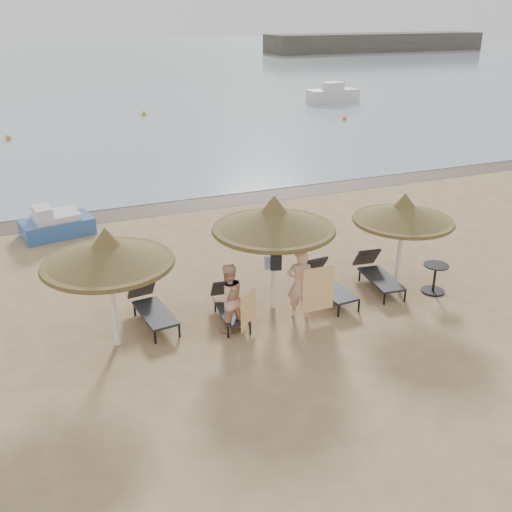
{
  "coord_description": "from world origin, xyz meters",
  "views": [
    {
      "loc": [
        -5.33,
        -10.51,
        6.76
      ],
      "look_at": [
        -0.49,
        1.2,
        1.28
      ],
      "focal_mm": 40.0,
      "sensor_mm": 36.0,
      "label": 1
    }
  ],
  "objects_px": {
    "side_table": "(434,279)",
    "pedal_boat": "(56,224)",
    "lounger_near_left": "(229,304)",
    "palapa_center": "(274,220)",
    "lounger_near_right": "(326,282)",
    "palapa_left": "(107,253)",
    "palapa_right": "(404,213)",
    "lounger_far_right": "(377,273)",
    "person_left": "(228,293)",
    "lounger_far_left": "(151,306)",
    "person_right": "(300,279)"
  },
  "relations": [
    {
      "from": "side_table",
      "to": "pedal_boat",
      "type": "distance_m",
      "value": 11.84
    },
    {
      "from": "lounger_near_left",
      "to": "side_table",
      "type": "bearing_deg",
      "value": -2.76
    },
    {
      "from": "palapa_center",
      "to": "side_table",
      "type": "distance_m",
      "value": 4.71
    },
    {
      "from": "lounger_near_right",
      "to": "side_table",
      "type": "height_order",
      "value": "lounger_near_right"
    },
    {
      "from": "palapa_left",
      "to": "palapa_center",
      "type": "distance_m",
      "value": 3.86
    },
    {
      "from": "palapa_right",
      "to": "lounger_far_right",
      "type": "height_order",
      "value": "palapa_right"
    },
    {
      "from": "lounger_far_right",
      "to": "pedal_boat",
      "type": "bearing_deg",
      "value": 143.24
    },
    {
      "from": "palapa_right",
      "to": "person_left",
      "type": "bearing_deg",
      "value": -174.48
    },
    {
      "from": "lounger_near_left",
      "to": "pedal_boat",
      "type": "xyz_separation_m",
      "value": [
        -3.34,
        7.25,
        0.04
      ]
    },
    {
      "from": "lounger_near_left",
      "to": "side_table",
      "type": "relative_size",
      "value": 2.26
    },
    {
      "from": "palapa_center",
      "to": "pedal_boat",
      "type": "xyz_separation_m",
      "value": [
        -4.5,
        7.21,
        -1.92
      ]
    },
    {
      "from": "person_left",
      "to": "lounger_far_left",
      "type": "bearing_deg",
      "value": -42.25
    },
    {
      "from": "palapa_center",
      "to": "side_table",
      "type": "bearing_deg",
      "value": -11.01
    },
    {
      "from": "palapa_left",
      "to": "lounger_near_left",
      "type": "height_order",
      "value": "palapa_left"
    },
    {
      "from": "palapa_left",
      "to": "lounger_far_left",
      "type": "relative_size",
      "value": 1.41
    },
    {
      "from": "palapa_center",
      "to": "palapa_left",
      "type": "bearing_deg",
      "value": -176.3
    },
    {
      "from": "side_table",
      "to": "person_right",
      "type": "xyz_separation_m",
      "value": [
        -3.81,
        0.16,
        0.64
      ]
    },
    {
      "from": "palapa_left",
      "to": "person_right",
      "type": "distance_m",
      "value": 4.43
    },
    {
      "from": "lounger_far_left",
      "to": "palapa_left",
      "type": "bearing_deg",
      "value": -147.63
    },
    {
      "from": "lounger_near_left",
      "to": "lounger_near_right",
      "type": "distance_m",
      "value": 2.66
    },
    {
      "from": "lounger_far_right",
      "to": "lounger_near_left",
      "type": "bearing_deg",
      "value": -171.93
    },
    {
      "from": "palapa_center",
      "to": "palapa_right",
      "type": "bearing_deg",
      "value": -2.18
    },
    {
      "from": "person_left",
      "to": "pedal_boat",
      "type": "bearing_deg",
      "value": -73.92
    },
    {
      "from": "lounger_far_right",
      "to": "side_table",
      "type": "bearing_deg",
      "value": -29.8
    },
    {
      "from": "lounger_near_left",
      "to": "side_table",
      "type": "height_order",
      "value": "side_table"
    },
    {
      "from": "palapa_right",
      "to": "lounger_far_right",
      "type": "xyz_separation_m",
      "value": [
        -0.51,
        0.19,
        -1.66
      ]
    },
    {
      "from": "lounger_near_right",
      "to": "side_table",
      "type": "xyz_separation_m",
      "value": [
        2.71,
        -0.85,
        -0.03
      ]
    },
    {
      "from": "palapa_center",
      "to": "palapa_right",
      "type": "distance_m",
      "value": 3.55
    },
    {
      "from": "palapa_left",
      "to": "pedal_boat",
      "type": "bearing_deg",
      "value": 94.98
    },
    {
      "from": "lounger_near_right",
      "to": "person_left",
      "type": "relative_size",
      "value": 1.03
    },
    {
      "from": "palapa_left",
      "to": "lounger_near_right",
      "type": "xyz_separation_m",
      "value": [
        5.34,
        0.28,
        -1.79
      ]
    },
    {
      "from": "lounger_near_right",
      "to": "lounger_far_right",
      "type": "bearing_deg",
      "value": -2.11
    },
    {
      "from": "lounger_far_right",
      "to": "palapa_right",
      "type": "bearing_deg",
      "value": -13.76
    },
    {
      "from": "lounger_far_right",
      "to": "person_right",
      "type": "height_order",
      "value": "person_right"
    },
    {
      "from": "palapa_left",
      "to": "lounger_far_left",
      "type": "distance_m",
      "value": 2.17
    },
    {
      "from": "palapa_center",
      "to": "person_left",
      "type": "height_order",
      "value": "palapa_center"
    },
    {
      "from": "pedal_boat",
      "to": "lounger_far_right",
      "type": "bearing_deg",
      "value": -53.64
    },
    {
      "from": "lounger_near_left",
      "to": "side_table",
      "type": "distance_m",
      "value": 5.43
    },
    {
      "from": "lounger_far_left",
      "to": "side_table",
      "type": "xyz_separation_m",
      "value": [
        7.11,
        -1.34,
        -0.02
      ]
    },
    {
      "from": "palapa_right",
      "to": "pedal_boat",
      "type": "relative_size",
      "value": 1.09
    },
    {
      "from": "lounger_far_right",
      "to": "pedal_boat",
      "type": "xyz_separation_m",
      "value": [
        -7.53,
        7.15,
        -0.0
      ]
    },
    {
      "from": "palapa_left",
      "to": "palapa_center",
      "type": "xyz_separation_m",
      "value": [
        3.85,
        0.25,
        0.12
      ]
    },
    {
      "from": "lounger_far_left",
      "to": "palapa_right",
      "type": "bearing_deg",
      "value": -12.44
    },
    {
      "from": "palapa_right",
      "to": "pedal_boat",
      "type": "xyz_separation_m",
      "value": [
        -8.04,
        7.34,
        -1.66
      ]
    },
    {
      "from": "palapa_left",
      "to": "palapa_right",
      "type": "xyz_separation_m",
      "value": [
        7.39,
        0.11,
        -0.14
      ]
    },
    {
      "from": "lounger_far_left",
      "to": "lounger_near_left",
      "type": "xyz_separation_m",
      "value": [
        1.74,
        -0.56,
        -0.04
      ]
    },
    {
      "from": "palapa_center",
      "to": "lounger_far_left",
      "type": "relative_size",
      "value": 1.49
    },
    {
      "from": "palapa_center",
      "to": "person_left",
      "type": "distance_m",
      "value": 2.02
    },
    {
      "from": "lounger_far_left",
      "to": "lounger_far_right",
      "type": "distance_m",
      "value": 5.95
    },
    {
      "from": "side_table",
      "to": "lounger_far_left",
      "type": "bearing_deg",
      "value": 169.35
    }
  ]
}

